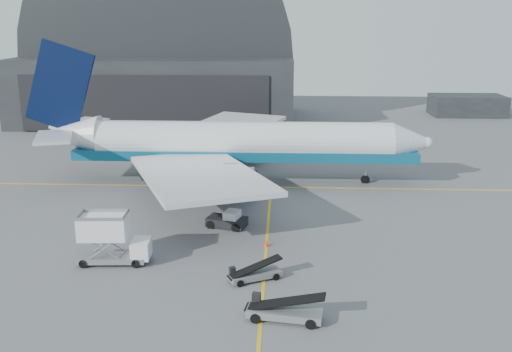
# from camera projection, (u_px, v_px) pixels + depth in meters

# --- Properties ---
(ground) EXTENTS (200.00, 200.00, 0.00)m
(ground) POSITION_uv_depth(u_px,v_px,m) (266.00, 257.00, 46.58)
(ground) COLOR #565659
(ground) RESTS_ON ground
(taxi_lines) EXTENTS (80.00, 42.12, 0.02)m
(taxi_lines) POSITION_uv_depth(u_px,v_px,m) (269.00, 207.00, 58.77)
(taxi_lines) COLOR gold
(taxi_lines) RESTS_ON ground
(hangar) EXTENTS (50.00, 28.30, 28.00)m
(hangar) POSITION_uv_depth(u_px,v_px,m) (160.00, 69.00, 107.51)
(hangar) COLOR black
(hangar) RESTS_ON ground
(distant_bldg_a) EXTENTS (14.00, 8.00, 4.00)m
(distant_bldg_a) POSITION_uv_depth(u_px,v_px,m) (466.00, 115.00, 114.13)
(distant_bldg_a) COLOR black
(distant_bldg_a) RESTS_ON ground
(airliner) EXTENTS (47.71, 46.26, 16.74)m
(airliner) POSITION_uv_depth(u_px,v_px,m) (228.00, 143.00, 66.96)
(airliner) COLOR white
(airliner) RESTS_ON ground
(catering_truck) EXTENTS (5.82, 2.47, 3.93)m
(catering_truck) POSITION_uv_depth(u_px,v_px,m) (111.00, 240.00, 45.03)
(catering_truck) COLOR slate
(catering_truck) RESTS_ON ground
(pushback_tug) EXTENTS (4.00, 2.97, 1.66)m
(pushback_tug) POSITION_uv_depth(u_px,v_px,m) (228.00, 220.00, 53.23)
(pushback_tug) COLOR black
(pushback_tug) RESTS_ON ground
(belt_loader_a) EXTENTS (4.17, 2.91, 1.60)m
(belt_loader_a) POSITION_uv_depth(u_px,v_px,m) (254.00, 274.00, 42.46)
(belt_loader_a) COLOR slate
(belt_loader_a) RESTS_ON ground
(belt_loader_b) EXTENTS (5.30, 2.45, 1.98)m
(belt_loader_b) POSITION_uv_depth(u_px,v_px,m) (284.00, 311.00, 36.86)
(belt_loader_b) COLOR slate
(belt_loader_b) RESTS_ON ground
(traffic_cone) EXTENTS (0.41, 0.41, 0.59)m
(traffic_cone) POSITION_uv_depth(u_px,v_px,m) (266.00, 243.00, 48.73)
(traffic_cone) COLOR #FF4008
(traffic_cone) RESTS_ON ground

